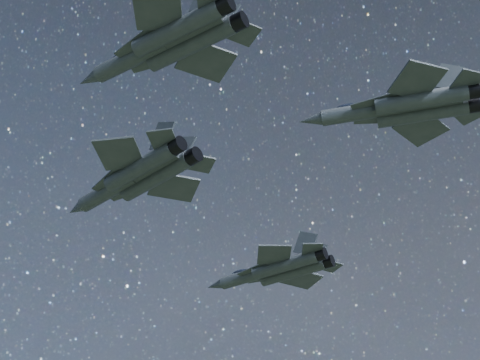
% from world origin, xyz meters
% --- Properties ---
extents(jet_lead, '(18.69, 12.29, 4.80)m').
position_xyz_m(jet_lead, '(-14.84, 2.36, 157.64)').
color(jet_lead, '#31383E').
extents(jet_left, '(17.52, 11.96, 4.40)m').
position_xyz_m(jet_left, '(-6.01, 23.58, 156.79)').
color(jet_left, '#31383E').
extents(jet_right, '(16.17, 10.98, 4.06)m').
position_xyz_m(jet_right, '(-4.21, -15.25, 155.65)').
color(jet_right, '#31383E').
extents(jet_slot, '(15.96, 11.28, 4.05)m').
position_xyz_m(jet_slot, '(11.97, -2.06, 155.87)').
color(jet_slot, '#31383E').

